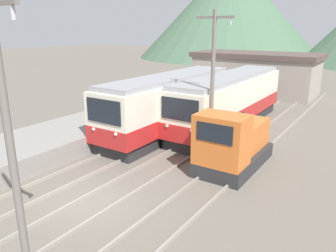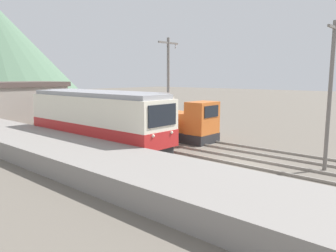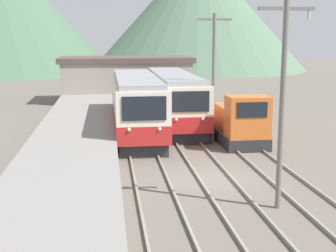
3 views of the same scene
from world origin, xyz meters
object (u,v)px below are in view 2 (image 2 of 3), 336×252
Objects in this scene: commuter_train_center at (102,115)px; catenary_mast_near at (330,91)px; catenary_mast_mid at (168,87)px; commuter_train_left at (96,121)px; shunting_locomotive at (187,125)px.

catenary_mast_near reaches higher than commuter_train_center.
catenary_mast_near and catenary_mast_mid have the same top height.
commuter_train_center is at bearing 48.32° from commuter_train_left.
commuter_train_center is 7.14m from shunting_locomotive.
shunting_locomotive is 0.66× the size of catenary_mast_mid.
commuter_train_left is 1.66× the size of catenary_mast_near.
commuter_train_left is 1.66× the size of catenary_mast_mid.
shunting_locomotive is (3.00, -6.46, -0.49)m from commuter_train_center.
shunting_locomotive is 0.66× the size of catenary_mast_near.
catenary_mast_near reaches higher than shunting_locomotive.
catenary_mast_mid reaches higher than shunting_locomotive.
catenary_mast_near is 10.81m from catenary_mast_mid.
commuter_train_left is 2.52× the size of shunting_locomotive.
commuter_train_center is 2.70× the size of shunting_locomotive.
commuter_train_left is at bearing -131.68° from commuter_train_center.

